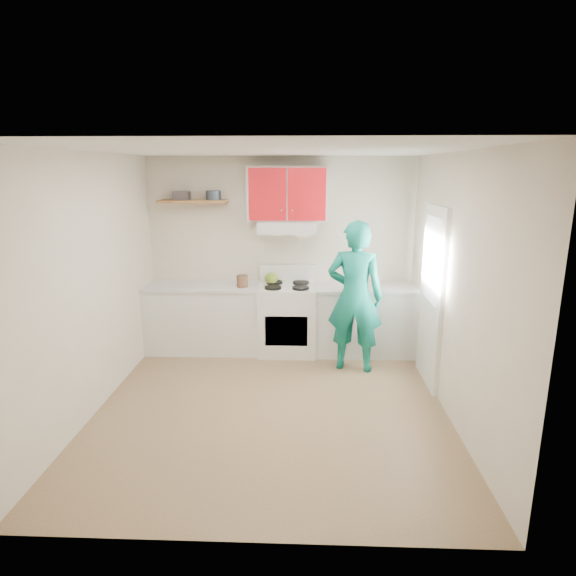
{
  "coord_description": "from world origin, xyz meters",
  "views": [
    {
      "loc": [
        0.35,
        -4.57,
        2.42
      ],
      "look_at": [
        0.15,
        0.55,
        1.15
      ],
      "focal_mm": 29.75,
      "sensor_mm": 36.0,
      "label": 1
    }
  ],
  "objects_px": {
    "tin": "(214,195)",
    "kettle": "(271,278)",
    "crock": "(242,282)",
    "stove": "(287,319)",
    "person": "(355,297)"
  },
  "relations": [
    {
      "from": "stove",
      "to": "kettle",
      "type": "xyz_separation_m",
      "value": [
        -0.22,
        0.12,
        0.54
      ]
    },
    {
      "from": "kettle",
      "to": "person",
      "type": "height_order",
      "value": "person"
    },
    {
      "from": "crock",
      "to": "stove",
      "type": "bearing_deg",
      "value": 6.99
    },
    {
      "from": "stove",
      "to": "crock",
      "type": "distance_m",
      "value": 0.8
    },
    {
      "from": "stove",
      "to": "crock",
      "type": "height_order",
      "value": "crock"
    },
    {
      "from": "tin",
      "to": "kettle",
      "type": "distance_m",
      "value": 1.33
    },
    {
      "from": "stove",
      "to": "tin",
      "type": "relative_size",
      "value": 4.59
    },
    {
      "from": "kettle",
      "to": "person",
      "type": "distance_m",
      "value": 1.26
    },
    {
      "from": "stove",
      "to": "kettle",
      "type": "distance_m",
      "value": 0.59
    },
    {
      "from": "stove",
      "to": "kettle",
      "type": "height_order",
      "value": "kettle"
    },
    {
      "from": "tin",
      "to": "kettle",
      "type": "xyz_separation_m",
      "value": [
        0.75,
        -0.03,
        -1.1
      ]
    },
    {
      "from": "crock",
      "to": "person",
      "type": "xyz_separation_m",
      "value": [
        1.43,
        -0.47,
        -0.06
      ]
    },
    {
      "from": "person",
      "to": "stove",
      "type": "bearing_deg",
      "value": -20.66
    },
    {
      "from": "kettle",
      "to": "crock",
      "type": "height_order",
      "value": "crock"
    },
    {
      "from": "person",
      "to": "tin",
      "type": "bearing_deg",
      "value": -8.92
    }
  ]
}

